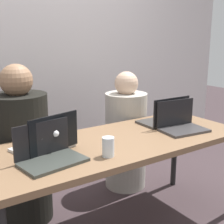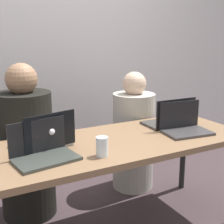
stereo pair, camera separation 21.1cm
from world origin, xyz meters
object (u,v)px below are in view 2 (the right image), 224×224
Objects in this scene: laptop_back_right at (170,120)px; laptop_back_left at (44,140)px; person_on_left at (26,150)px; water_glass_left at (102,148)px; person_on_right at (133,137)px; laptop_front_left at (43,151)px; laptop_front_right at (185,126)px.

laptop_back_right is 0.91× the size of laptop_back_left.
person_on_left is 0.84m from water_glass_left.
laptop_back_left is at bearing 92.08° from person_on_left.
person_on_right reaches higher than laptop_front_left.
person_on_left is at bearing -22.31° from laptop_back_right.
laptop_back_right is 0.96× the size of laptop_front_left.
laptop_front_right reaches higher than water_glass_left.
person_on_left is 3.32× the size of laptop_back_right.
laptop_front_left and laptop_front_right have the same top height.
laptop_back_left reaches higher than laptop_front_left.
laptop_front_right is (0.03, -0.64, 0.27)m from person_on_right.
laptop_back_right is 1.02× the size of laptop_front_right.
laptop_front_left is 1.07× the size of laptop_front_right.
laptop_back_right is (1.01, -0.45, 0.22)m from person_on_left.
water_glass_left is (0.27, -0.76, 0.22)m from person_on_left.
laptop_front_right is at bearing -7.84° from laptop_front_left.
person_on_right is at bearing 47.49° from water_glass_left.
water_glass_left is at bearing 24.42° from laptop_back_right.
water_glass_left is (0.31, -0.12, 0.00)m from laptop_front_left.
person_on_left is 1.11× the size of person_on_right.
laptop_back_right is at bearing 156.32° from person_on_left.
person_on_left reaches higher than laptop_back_left.
laptop_back_left reaches higher than water_glass_left.
laptop_front_right is (1.05, 0.01, 0.00)m from laptop_front_left.
person_on_left is 0.52m from laptop_back_left.
water_glass_left is at bearing -163.39° from laptop_front_right.
person_on_right is at bearing 24.21° from laptop_front_left.
person_on_left is 0.97m from person_on_right.
water_glass_left is at bearing 30.33° from person_on_right.
person_on_right is 1.10m from laptop_back_left.
laptop_back_left is 0.39m from water_glass_left.
laptop_back_left is (-1.00, -0.02, 0.00)m from laptop_back_right.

